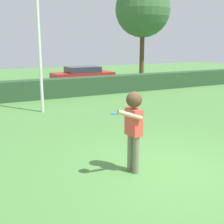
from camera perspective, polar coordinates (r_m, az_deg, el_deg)
The scene contains 7 objects.
ground_plane at distance 6.91m, azimuth 9.31°, elevation -10.88°, with size 60.00×60.00×0.00m, color #4A7F3C.
person at distance 6.39m, azimuth 4.10°, elevation -1.82°, with size 0.74×0.61×1.79m.
frisbee at distance 5.94m, azimuth 0.84°, elevation -0.28°, with size 0.24×0.24×0.06m.
lamppost at distance 12.46m, azimuth -13.90°, elevation 16.14°, with size 0.24×0.24×6.46m.
hedge_row at distance 15.81m, azimuth -13.28°, elevation 4.27°, with size 27.14×0.90×0.98m, color #284729.
parked_car_red at distance 20.77m, azimuth -5.59°, elevation 7.10°, with size 4.22×1.84×1.25m.
willow_tree at distance 24.31m, azimuth 5.90°, elevation 18.85°, with size 4.23×4.23×7.45m.
Camera 1 is at (-3.87, -5.01, 2.77)m, focal length 47.95 mm.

